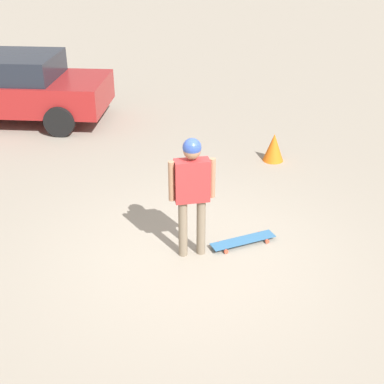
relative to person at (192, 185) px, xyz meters
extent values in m
plane|color=gray|center=(0.00, 0.00, -1.09)|extent=(220.00, 220.00, 0.00)
cylinder|color=#7A6B56|center=(0.12, -0.05, -0.66)|extent=(0.12, 0.12, 0.85)
cylinder|color=#7A6B56|center=(-0.12, 0.05, -0.66)|extent=(0.12, 0.12, 0.85)
cube|color=#B22D2D|center=(0.00, 0.00, 0.06)|extent=(0.50, 0.37, 0.59)
cylinder|color=#9E7051|center=(0.25, -0.11, 0.07)|extent=(0.08, 0.08, 0.56)
cylinder|color=#9E7051|center=(-0.25, 0.11, 0.07)|extent=(0.08, 0.08, 0.56)
sphere|color=#9E7051|center=(0.00, 0.00, 0.49)|extent=(0.23, 0.23, 0.23)
sphere|color=#2D4799|center=(0.00, 0.00, 0.53)|extent=(0.24, 0.24, 0.24)
cube|color=#336693|center=(-0.75, 0.21, -1.02)|extent=(1.00, 0.39, 0.01)
cylinder|color=#D14C33|center=(-0.40, 0.27, -1.06)|extent=(0.06, 0.04, 0.06)
cylinder|color=#D14C33|center=(-0.44, 0.04, -1.06)|extent=(0.06, 0.04, 0.06)
cylinder|color=#D14C33|center=(-1.05, 0.39, -1.06)|extent=(0.06, 0.04, 0.06)
cylinder|color=#D14C33|center=(-1.09, 0.16, -1.06)|extent=(0.06, 0.04, 0.06)
cube|color=maroon|center=(0.25, -6.85, -0.43)|extent=(4.47, 4.10, 0.67)
cube|color=#1E232D|center=(0.17, -6.78, 0.17)|extent=(2.53, 2.49, 0.52)
cylinder|color=black|center=(-0.20, -5.31, -0.76)|extent=(0.64, 0.57, 0.66)
cylinder|color=black|center=(-1.35, -6.74, -0.76)|extent=(0.64, 0.57, 0.66)
cone|color=orange|center=(-3.10, -1.77, -0.81)|extent=(0.40, 0.40, 0.54)
camera|label=1|loc=(3.52, 5.18, 3.15)|focal=50.00mm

